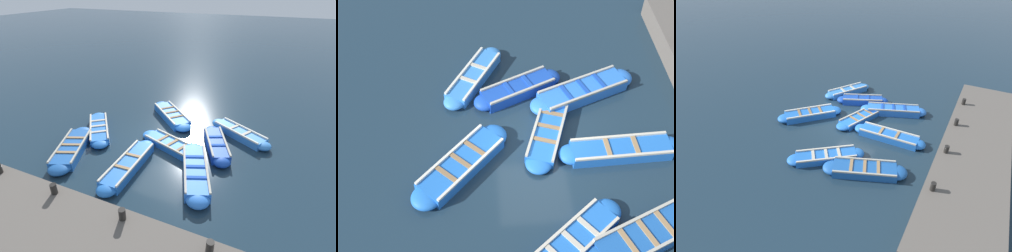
{
  "view_description": "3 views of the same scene",
  "coord_description": "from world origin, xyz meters",
  "views": [
    {
      "loc": [
        -9.63,
        -4.51,
        6.6
      ],
      "look_at": [
        0.6,
        0.05,
        0.52
      ],
      "focal_mm": 28.0,
      "sensor_mm": 36.0,
      "label": 1
    },
    {
      "loc": [
        1.66,
        8.99,
        11.41
      ],
      "look_at": [
        0.95,
        -0.5,
        0.55
      ],
      "focal_mm": 50.0,
      "sensor_mm": 36.0,
      "label": 2
    },
    {
      "loc": [
        -5.83,
        11.26,
        8.27
      ],
      "look_at": [
        -0.09,
        0.91,
        0.32
      ],
      "focal_mm": 28.0,
      "sensor_mm": 36.0,
      "label": 3
    }
  ],
  "objects": [
    {
      "name": "ground_plane",
      "position": [
        0.0,
        0.0,
        0.0
      ],
      "size": [
        120.0,
        120.0,
        0.0
      ],
      "primitive_type": "plane",
      "color": "#1C303F"
    },
    {
      "name": "boat_outer_left",
      "position": [
        -1.78,
        -2.17,
        0.21
      ],
      "size": [
        3.97,
        2.25,
        0.47
      ],
      "color": "blue",
      "rests_on": "ground"
    },
    {
      "name": "boat_far_corner",
      "position": [
        1.9,
        -3.2,
        0.18
      ],
      "size": [
        2.35,
        3.35,
        0.42
      ],
      "color": "#3884E0",
      "rests_on": "ground"
    },
    {
      "name": "boat_outer_right",
      "position": [
        2.37,
        0.63,
        0.19
      ],
      "size": [
        3.24,
        3.38,
        0.44
      ],
      "color": "blue",
      "rests_on": "ground"
    },
    {
      "name": "boat_alongside",
      "position": [
        -0.49,
        3.38,
        0.17
      ],
      "size": [
        3.37,
        2.9,
        0.39
      ],
      "color": "blue",
      "rests_on": "ground"
    },
    {
      "name": "boat_inner_gap",
      "position": [
        -2.48,
        3.35,
        0.19
      ],
      "size": [
        3.82,
        2.3,
        0.44
      ],
      "color": "#1E59AD",
      "rests_on": "ground"
    },
    {
      "name": "boat_near_quay",
      "position": [
        -2.5,
        0.42,
        0.19
      ],
      "size": [
        3.88,
        0.92,
        0.43
      ],
      "color": "blue",
      "rests_on": "ground"
    },
    {
      "name": "boat_bow_out",
      "position": [
        -0.41,
        -0.6,
        0.15
      ],
      "size": [
        1.96,
        3.66,
        0.35
      ],
      "color": "blue",
      "rests_on": "ground"
    },
    {
      "name": "boat_centre",
      "position": [
        0.4,
        -2.43,
        0.2
      ],
      "size": [
        3.3,
        2.04,
        0.47
      ],
      "color": "#1947B7",
      "rests_on": "ground"
    }
  ]
}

